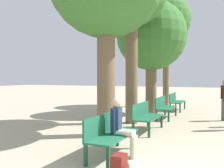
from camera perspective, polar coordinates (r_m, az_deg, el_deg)
bench_row_0 at (r=5.33m, az=-0.65°, el=-10.94°), size 0.55×1.60×0.86m
bench_row_1 at (r=7.78m, az=7.64°, el=-7.01°), size 0.55×1.60×0.86m
bench_row_2 at (r=10.32m, az=11.85°, el=-4.93°), size 0.55×1.60×0.86m
bench_row_3 at (r=12.92m, az=14.37°, el=-3.66°), size 0.55×1.60×0.86m
tree_row_2 at (r=11.72m, az=8.96°, el=10.76°), size 3.21×3.21×5.19m
tree_row_3 at (r=15.06m, az=12.30°, el=13.89°), size 2.78×2.78×6.35m
person_seated at (r=5.28m, az=2.11°, el=-9.32°), size 0.56×0.32×1.23m
backpack at (r=4.31m, az=1.73°, el=-18.28°), size 0.24×0.28×0.38m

